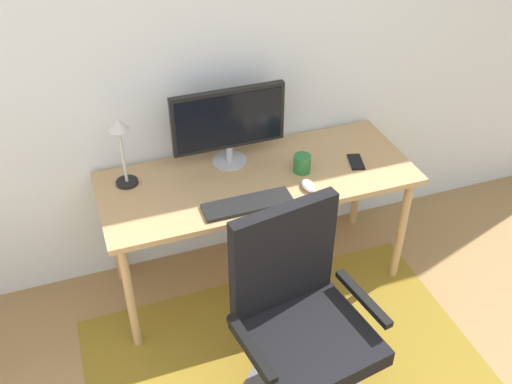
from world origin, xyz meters
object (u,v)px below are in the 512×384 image
object	(u,v)px
cell_phone	(356,162)
desk_lamp	(120,139)
desk	(258,187)
monitor	(229,122)
office_chair	(300,337)
keyboard	(248,204)
computer_mouse	(308,186)
coffee_cup	(302,164)

from	to	relation	value
cell_phone	desk_lamp	size ratio (longest dim) A/B	0.38
desk_lamp	cell_phone	bearing A→B (deg)	-10.50
desk	monitor	bearing A→B (deg)	118.98
desk	desk_lamp	distance (m)	0.73
monitor	office_chair	xyz separation A→B (m)	(0.00, -0.96, -0.54)
monitor	keyboard	xyz separation A→B (m)	(-0.03, -0.38, -0.23)
desk_lamp	office_chair	distance (m)	1.23
computer_mouse	office_chair	bearing A→B (deg)	-115.30
coffee_cup	cell_phone	world-z (taller)	coffee_cup
desk	office_chair	xyz separation A→B (m)	(-0.09, -0.79, -0.23)
keyboard	office_chair	bearing A→B (deg)	-86.37
monitor	keyboard	world-z (taller)	monitor
monitor	coffee_cup	world-z (taller)	monitor
keyboard	computer_mouse	bearing A→B (deg)	5.36
keyboard	cell_phone	bearing A→B (deg)	13.46
monitor	desk_lamp	size ratio (longest dim) A/B	1.58
keyboard	coffee_cup	distance (m)	0.40
keyboard	computer_mouse	distance (m)	0.33
desk	coffee_cup	xyz separation A→B (m)	(0.22, -0.03, 0.11)
desk	coffee_cup	bearing A→B (deg)	-8.86
monitor	computer_mouse	xyz separation A→B (m)	(0.29, -0.35, -0.22)
desk	office_chair	size ratio (longest dim) A/B	1.60
coffee_cup	desk_lamp	size ratio (longest dim) A/B	0.25
keyboard	coffee_cup	bearing A→B (deg)	26.77
desk	monitor	xyz separation A→B (m)	(-0.10, 0.17, 0.31)
coffee_cup	office_chair	distance (m)	0.89
keyboard	cell_phone	world-z (taller)	keyboard
monitor	keyboard	size ratio (longest dim) A/B	1.35
monitor	cell_phone	world-z (taller)	monitor
desk_lamp	monitor	bearing A→B (deg)	1.60
desk	office_chair	bearing A→B (deg)	-96.59
monitor	cell_phone	size ratio (longest dim) A/B	4.16
cell_phone	coffee_cup	bearing A→B (deg)	-169.31
cell_phone	desk	bearing A→B (deg)	-171.31
computer_mouse	cell_phone	bearing A→B (deg)	21.03
keyboard	computer_mouse	size ratio (longest dim) A/B	4.13
monitor	coffee_cup	bearing A→B (deg)	-32.99
keyboard	cell_phone	xyz separation A→B (m)	(0.65, 0.16, -0.00)
computer_mouse	coffee_cup	bearing A→B (deg)	79.41
keyboard	cell_phone	distance (m)	0.67
keyboard	office_chair	distance (m)	0.66
monitor	cell_phone	bearing A→B (deg)	-20.39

